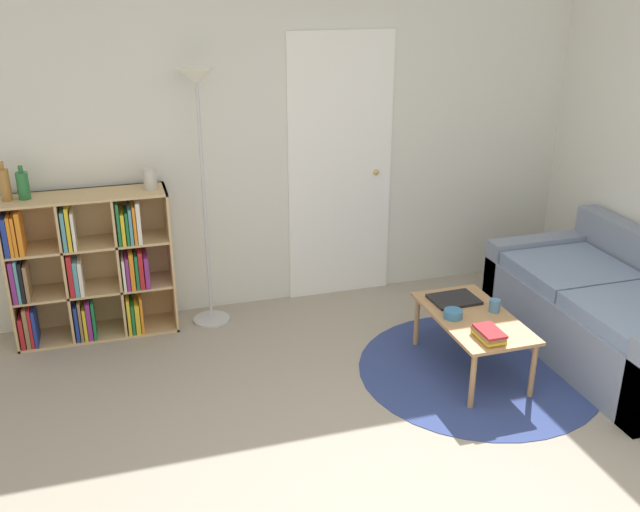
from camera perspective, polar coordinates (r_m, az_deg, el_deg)
The scene contains 13 objects.
wall_back at distance 5.47m, azimuth -2.24°, elevation 9.23°, with size 7.64×0.11×2.60m.
rug at distance 4.95m, azimuth 12.52°, elevation -8.85°, with size 1.60×1.60×0.01m.
bookshelf at distance 5.34m, azimuth -18.13°, elevation -0.90°, with size 1.12×0.34×1.06m.
floor_lamp at distance 5.04m, azimuth -9.63°, elevation 10.16°, with size 0.28×0.28×1.88m.
couch at distance 5.32m, azimuth 22.63°, elevation -4.43°, with size 0.94×1.77×0.78m.
coffee_table at distance 4.78m, azimuth 12.14°, elevation -5.17°, with size 0.50×0.90×0.40m.
laptop at distance 4.94m, azimuth 10.68°, elevation -3.43°, with size 0.32×0.25×0.02m.
bowl at distance 4.70m, azimuth 10.60°, elevation -4.58°, with size 0.12×0.12×0.05m.
book_stack_on_table at distance 4.48m, azimuth 13.35°, elevation -6.12°, with size 0.14×0.23×0.07m.
cup at distance 4.83m, azimuth 13.80°, elevation -3.87°, with size 0.07×0.07×0.09m.
bottle_left at distance 5.17m, azimuth -23.90°, elevation 5.25°, with size 0.07×0.07×0.27m.
bottle_middle at distance 5.16m, azimuth -22.67°, elevation 5.25°, with size 0.08×0.08×0.23m.
vase_on_shelf at distance 5.14m, azimuth -13.43°, elevation 6.01°, with size 0.09×0.09×0.14m.
Camera 1 is at (-1.33, -2.39, 2.50)m, focal length 40.00 mm.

